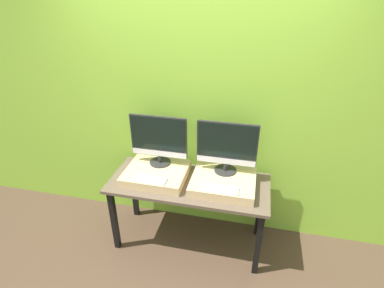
{
  "coord_description": "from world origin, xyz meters",
  "views": [
    {
      "loc": [
        0.53,
        -1.89,
        2.34
      ],
      "look_at": [
        0.0,
        0.44,
        1.05
      ],
      "focal_mm": 28.0,
      "sensor_mm": 36.0,
      "label": 1
    }
  ],
  "objects_px": {
    "monitor_right": "(227,146)",
    "keyboard_left": "(149,180)",
    "monitor_left": "(159,139)",
    "keyboard_right": "(221,189)"
  },
  "relations": [
    {
      "from": "keyboard_right",
      "to": "keyboard_left",
      "type": "bearing_deg",
      "value": 180.0
    },
    {
      "from": "keyboard_right",
      "to": "monitor_right",
      "type": "bearing_deg",
      "value": 90.0
    },
    {
      "from": "monitor_left",
      "to": "keyboard_right",
      "type": "distance_m",
      "value": 0.75
    },
    {
      "from": "keyboard_left",
      "to": "keyboard_right",
      "type": "bearing_deg",
      "value": 0.0
    },
    {
      "from": "keyboard_left",
      "to": "monitor_right",
      "type": "height_order",
      "value": "monitor_right"
    },
    {
      "from": "monitor_right",
      "to": "keyboard_left",
      "type": "bearing_deg",
      "value": -154.74
    },
    {
      "from": "keyboard_left",
      "to": "monitor_left",
      "type": "bearing_deg",
      "value": 90.0
    },
    {
      "from": "keyboard_left",
      "to": "keyboard_right",
      "type": "height_order",
      "value": "same"
    },
    {
      "from": "keyboard_right",
      "to": "monitor_left",
      "type": "bearing_deg",
      "value": 154.74
    },
    {
      "from": "monitor_left",
      "to": "keyboard_left",
      "type": "distance_m",
      "value": 0.39
    }
  ]
}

